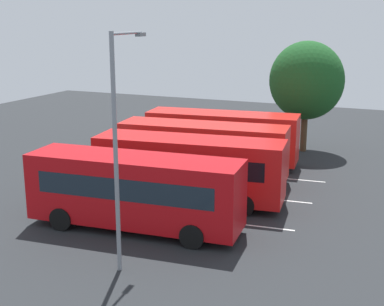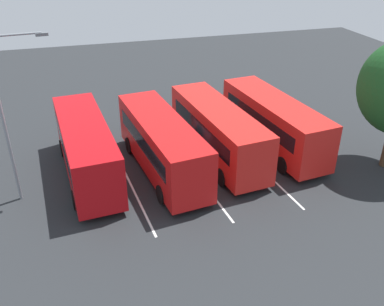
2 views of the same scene
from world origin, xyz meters
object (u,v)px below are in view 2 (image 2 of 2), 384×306
at_px(bus_center_left, 218,131).
at_px(bus_far_right, 86,147).
at_px(street_lamp, 7,112).
at_px(bus_far_left, 273,122).
at_px(bus_center_right, 162,144).
at_px(pedestrian, 179,111).

height_order(bus_center_left, bus_far_right, same).
height_order(bus_center_left, street_lamp, street_lamp).
xyz_separation_m(bus_far_right, street_lamp, (-1.39, 3.38, 3.11)).
xyz_separation_m(bus_center_left, street_lamp, (-1.37, 11.13, 3.11)).
bearing_deg(bus_far_left, bus_center_right, 90.97).
bearing_deg(bus_far_left, bus_far_right, 84.66).
bearing_deg(street_lamp, bus_far_right, 17.11).
bearing_deg(bus_center_left, street_lamp, 90.61).
height_order(bus_far_left, bus_center_left, same).
bearing_deg(bus_center_right, street_lamp, 87.81).
distance_m(bus_far_left, street_lamp, 15.34).
bearing_deg(bus_center_left, pedestrian, 4.01).
bearing_deg(street_lamp, pedestrian, 28.51).
bearing_deg(bus_center_left, bus_far_left, -92.36).
xyz_separation_m(bus_far_left, street_lamp, (-1.64, 14.93, 3.11)).
bearing_deg(bus_center_left, bus_far_right, 83.47).
relative_size(bus_far_right, street_lamp, 1.12).
relative_size(bus_far_left, pedestrian, 5.52).
height_order(bus_far_left, street_lamp, street_lamp).
distance_m(bus_center_left, street_lamp, 11.63).
xyz_separation_m(bus_center_left, bus_center_right, (-0.71, 3.59, 0.00)).
xyz_separation_m(bus_center_left, bus_far_right, (0.01, 7.75, 0.00)).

